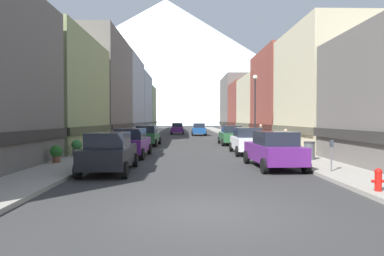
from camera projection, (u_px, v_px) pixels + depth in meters
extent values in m
plane|color=#313131|center=(204.00, 212.00, 8.45)|extent=(400.00, 400.00, 0.00)
cube|color=gray|center=(140.00, 137.00, 43.29)|extent=(2.50, 100.00, 0.15)
cube|color=gray|center=(236.00, 137.00, 43.57)|extent=(2.50, 100.00, 0.15)
cube|color=#8C9966|center=(47.00, 94.00, 25.47)|extent=(6.96, 11.28, 8.63)
cube|color=#3F442D|center=(48.00, 129.00, 25.54)|extent=(7.26, 11.28, 0.50)
cube|color=#66605B|center=(83.00, 89.00, 38.25)|extent=(9.34, 13.46, 11.76)
cube|color=#2D2B29|center=(83.00, 126.00, 38.36)|extent=(9.64, 13.46, 0.50)
cube|color=#99A5B2|center=(115.00, 96.00, 51.64)|extent=(7.62, 13.27, 11.86)
cube|color=#444A50|center=(115.00, 124.00, 51.75)|extent=(7.92, 13.27, 0.50)
cube|color=#99A5B2|center=(130.00, 103.00, 65.79)|extent=(7.31, 13.99, 11.27)
cube|color=#444A50|center=(131.00, 123.00, 65.90)|extent=(7.61, 13.99, 0.50)
cube|color=#8C9966|center=(136.00, 108.00, 77.98)|extent=(8.85, 9.22, 9.92)
cube|color=#3F442D|center=(136.00, 123.00, 78.07)|extent=(9.15, 9.22, 0.50)
cube|color=beige|center=(354.00, 90.00, 25.26)|extent=(9.84, 9.43, 9.17)
cube|color=#595444|center=(354.00, 129.00, 25.33)|extent=(10.14, 9.43, 0.50)
cube|color=brown|center=(289.00, 96.00, 35.44)|extent=(6.39, 10.05, 9.58)
cube|color=#3B1B16|center=(289.00, 126.00, 35.53)|extent=(6.69, 10.05, 0.50)
cube|color=beige|center=(272.00, 107.00, 46.15)|extent=(8.35, 10.27, 8.20)
cube|color=#595444|center=(272.00, 125.00, 46.22)|extent=(8.65, 10.27, 0.50)
cube|color=brown|center=(253.00, 108.00, 56.53)|extent=(7.29, 10.09, 8.53)
cube|color=#3B1B16|center=(253.00, 124.00, 56.59)|extent=(7.59, 10.09, 0.50)
cube|color=#66605B|center=(245.00, 104.00, 68.32)|extent=(8.73, 13.22, 11.06)
cube|color=#2D2B29|center=(244.00, 123.00, 68.42)|extent=(9.03, 13.22, 0.50)
cube|color=black|center=(110.00, 156.00, 14.75)|extent=(1.94, 4.44, 0.80)
cube|color=#1E232D|center=(109.00, 140.00, 14.48)|extent=(1.65, 2.24, 0.64)
cylinder|color=black|center=(98.00, 160.00, 16.37)|extent=(0.24, 0.68, 0.68)
cylinder|color=black|center=(135.00, 160.00, 16.45)|extent=(0.24, 0.68, 0.68)
cylinder|color=black|center=(78.00, 170.00, 13.07)|extent=(0.24, 0.68, 0.68)
cylinder|color=black|center=(125.00, 170.00, 13.16)|extent=(0.24, 0.68, 0.68)
cube|color=#591E72|center=(131.00, 145.00, 20.78)|extent=(1.96, 4.45, 0.80)
cube|color=#1E232D|center=(131.00, 134.00, 20.51)|extent=(1.66, 2.24, 0.64)
cylinder|color=black|center=(122.00, 149.00, 22.44)|extent=(0.24, 0.69, 0.68)
cylinder|color=black|center=(150.00, 149.00, 22.44)|extent=(0.24, 0.69, 0.68)
cylinder|color=black|center=(110.00, 154.00, 19.15)|extent=(0.24, 0.69, 0.68)
cylinder|color=black|center=(142.00, 154.00, 19.14)|extent=(0.24, 0.69, 0.68)
cube|color=#265933|center=(147.00, 137.00, 29.76)|extent=(1.98, 4.46, 0.80)
cube|color=#1E232D|center=(147.00, 129.00, 29.49)|extent=(1.67, 2.25, 0.64)
cylinder|color=black|center=(140.00, 141.00, 31.43)|extent=(0.24, 0.69, 0.68)
cylinder|color=black|center=(160.00, 141.00, 31.41)|extent=(0.24, 0.69, 0.68)
cylinder|color=black|center=(134.00, 143.00, 28.13)|extent=(0.24, 0.69, 0.68)
cylinder|color=black|center=(155.00, 143.00, 28.11)|extent=(0.24, 0.69, 0.68)
cube|color=#591E72|center=(273.00, 153.00, 16.03)|extent=(2.04, 4.48, 0.80)
cube|color=#1E232D|center=(275.00, 138.00, 15.76)|extent=(1.70, 2.27, 0.64)
cylinder|color=black|center=(247.00, 157.00, 17.62)|extent=(0.25, 0.69, 0.68)
cylinder|color=black|center=(281.00, 157.00, 17.75)|extent=(0.25, 0.69, 0.68)
cylinder|color=black|center=(264.00, 166.00, 14.33)|extent=(0.25, 0.69, 0.68)
cylinder|color=black|center=(306.00, 166.00, 14.46)|extent=(0.25, 0.69, 0.68)
cube|color=silver|center=(248.00, 143.00, 22.56)|extent=(1.91, 4.43, 0.80)
cube|color=#1E232D|center=(247.00, 132.00, 22.79)|extent=(1.64, 2.23, 0.64)
cylinder|color=black|center=(267.00, 151.00, 20.92)|extent=(0.23, 0.68, 0.68)
cylinder|color=black|center=(238.00, 151.00, 20.91)|extent=(0.23, 0.68, 0.68)
cylinder|color=black|center=(256.00, 147.00, 24.22)|extent=(0.23, 0.68, 0.68)
cylinder|color=black|center=(231.00, 147.00, 24.21)|extent=(0.23, 0.68, 0.68)
cube|color=#265933|center=(231.00, 137.00, 30.69)|extent=(1.86, 4.41, 0.80)
cube|color=#1E232D|center=(231.00, 129.00, 30.43)|extent=(1.61, 2.21, 0.64)
cylinder|color=black|center=(219.00, 140.00, 32.34)|extent=(0.22, 0.68, 0.68)
cylinder|color=black|center=(238.00, 140.00, 32.37)|extent=(0.22, 0.68, 0.68)
cylinder|color=black|center=(223.00, 142.00, 29.04)|extent=(0.22, 0.68, 0.68)
cylinder|color=black|center=(244.00, 142.00, 29.07)|extent=(0.22, 0.68, 0.68)
cube|color=#591E72|center=(177.00, 129.00, 52.89)|extent=(1.84, 4.40, 0.80)
cube|color=#1E232D|center=(177.00, 125.00, 53.12)|extent=(1.60, 2.20, 0.64)
cylinder|color=black|center=(183.00, 132.00, 51.27)|extent=(0.22, 0.68, 0.68)
cylinder|color=black|center=(171.00, 132.00, 51.23)|extent=(0.22, 0.68, 0.68)
cylinder|color=black|center=(183.00, 132.00, 54.57)|extent=(0.22, 0.68, 0.68)
cylinder|color=black|center=(172.00, 132.00, 54.53)|extent=(0.22, 0.68, 0.68)
cube|color=#19478C|center=(199.00, 130.00, 48.37)|extent=(1.84, 4.40, 0.80)
cube|color=#1E232D|center=(199.00, 125.00, 48.10)|extent=(1.60, 2.20, 0.64)
cylinder|color=black|center=(192.00, 133.00, 50.01)|extent=(0.22, 0.68, 0.68)
cylinder|color=black|center=(204.00, 133.00, 50.05)|extent=(0.22, 0.68, 0.68)
cylinder|color=black|center=(193.00, 134.00, 46.71)|extent=(0.22, 0.68, 0.68)
cylinder|color=black|center=(206.00, 134.00, 46.75)|extent=(0.22, 0.68, 0.68)
cylinder|color=red|center=(378.00, 182.00, 10.19)|extent=(0.20, 0.20, 0.55)
sphere|color=red|center=(378.00, 172.00, 10.18)|extent=(0.22, 0.22, 0.22)
cylinder|color=red|center=(373.00, 181.00, 10.19)|extent=(0.10, 0.09, 0.09)
cylinder|color=red|center=(383.00, 181.00, 10.19)|extent=(0.10, 0.09, 0.09)
cylinder|color=#595960|center=(331.00, 159.00, 14.11)|extent=(0.06, 0.06, 1.05)
cube|color=#33383F|center=(332.00, 143.00, 14.09)|extent=(0.14, 0.10, 0.28)
cylinder|color=#4C5156|center=(309.00, 151.00, 18.21)|extent=(0.56, 0.56, 0.90)
cylinder|color=#2D2D33|center=(309.00, 142.00, 18.20)|extent=(0.59, 0.59, 0.08)
cylinder|color=brown|center=(56.00, 159.00, 16.90)|extent=(0.40, 0.40, 0.33)
sphere|color=#256224|center=(56.00, 151.00, 16.89)|extent=(0.63, 0.63, 0.63)
cylinder|color=gray|center=(77.00, 152.00, 20.12)|extent=(0.53, 0.53, 0.41)
sphere|color=#327E37|center=(77.00, 145.00, 20.11)|extent=(0.61, 0.61, 0.61)
cylinder|color=maroon|center=(286.00, 142.00, 22.15)|extent=(0.36, 0.36, 1.35)
sphere|color=tan|center=(286.00, 130.00, 22.13)|extent=(0.21, 0.21, 0.21)
cylinder|color=brown|center=(261.00, 136.00, 29.39)|extent=(0.36, 0.36, 1.51)
sphere|color=tan|center=(261.00, 126.00, 29.37)|extent=(0.24, 0.24, 0.24)
cylinder|color=black|center=(255.00, 113.00, 27.49)|extent=(0.12, 0.12, 5.50)
sphere|color=white|center=(255.00, 77.00, 27.41)|extent=(0.36, 0.36, 0.36)
cone|color=silver|center=(166.00, 61.00, 266.66)|extent=(290.89, 290.89, 98.34)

